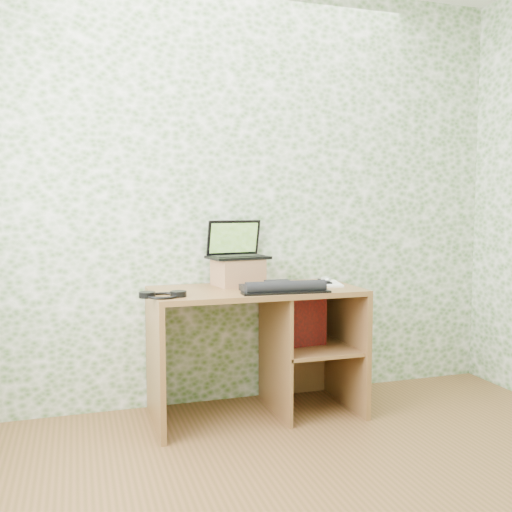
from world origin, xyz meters
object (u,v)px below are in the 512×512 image
object	(u,v)px
keyboard	(282,287)
notepad	(324,284)
desk	(266,332)
riser	(238,272)
laptop	(236,249)

from	to	relation	value
keyboard	notepad	bearing A→B (deg)	32.59
keyboard	notepad	xyz separation A→B (m)	(0.34, 0.19, -0.02)
desk	notepad	distance (m)	0.46
desk	notepad	world-z (taller)	notepad
desk	keyboard	world-z (taller)	keyboard
keyboard	notepad	world-z (taller)	keyboard
keyboard	riser	bearing A→B (deg)	121.60
riser	keyboard	world-z (taller)	riser
riser	laptop	bearing A→B (deg)	90.00
laptop	keyboard	size ratio (longest dim) A/B	0.75
notepad	riser	bearing A→B (deg)	-179.96
riser	notepad	size ratio (longest dim) A/B	1.02
desk	laptop	xyz separation A→B (m)	(-0.14, 0.15, 0.48)
riser	notepad	distance (m)	0.53
riser	keyboard	bearing A→B (deg)	-61.79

